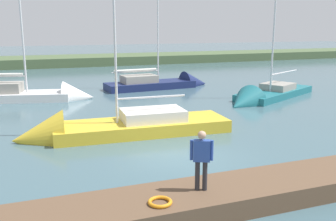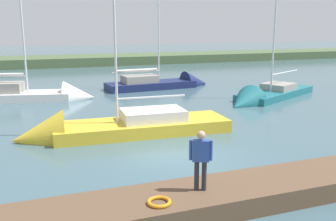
{
  "view_description": "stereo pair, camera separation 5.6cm",
  "coord_description": "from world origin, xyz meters",
  "px_view_note": "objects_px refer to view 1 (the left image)",
  "views": [
    {
      "loc": [
        5.68,
        13.48,
        5.26
      ],
      "look_at": [
        -0.09,
        -2.04,
        1.56
      ],
      "focal_mm": 40.18,
      "sensor_mm": 36.0,
      "label": 1
    },
    {
      "loc": [
        5.62,
        13.5,
        5.26
      ],
      "look_at": [
        -0.09,
        -2.04,
        1.56
      ],
      "focal_mm": 40.18,
      "sensor_mm": 36.0,
      "label": 2
    }
  ],
  "objects_px": {
    "sailboat_far_left": "(263,98)",
    "sailboat_behind_pier": "(36,97)",
    "sailboat_far_right": "(105,132)",
    "sailboat_mid_channel": "(167,85)",
    "person_on_dock": "(202,156)",
    "life_ring_buoy": "(160,202)"
  },
  "relations": [
    {
      "from": "sailboat_far_left",
      "to": "sailboat_behind_pier",
      "type": "height_order",
      "value": "sailboat_behind_pier"
    },
    {
      "from": "sailboat_far_right",
      "to": "sailboat_behind_pier",
      "type": "distance_m",
      "value": 11.43
    },
    {
      "from": "sailboat_mid_channel",
      "to": "sailboat_far_right",
      "type": "bearing_deg",
      "value": -126.32
    },
    {
      "from": "sailboat_far_right",
      "to": "sailboat_mid_channel",
      "type": "distance_m",
      "value": 15.46
    },
    {
      "from": "sailboat_mid_channel",
      "to": "person_on_dock",
      "type": "distance_m",
      "value": 22.88
    },
    {
      "from": "sailboat_far_right",
      "to": "sailboat_far_left",
      "type": "relative_size",
      "value": 1.04
    },
    {
      "from": "sailboat_behind_pier",
      "to": "sailboat_far_left",
      "type": "bearing_deg",
      "value": -7.21
    },
    {
      "from": "life_ring_buoy",
      "to": "sailboat_far_right",
      "type": "bearing_deg",
      "value": -91.76
    },
    {
      "from": "sailboat_far_right",
      "to": "person_on_dock",
      "type": "height_order",
      "value": "sailboat_far_right"
    },
    {
      "from": "sailboat_behind_pier",
      "to": "sailboat_mid_channel",
      "type": "bearing_deg",
      "value": 24.09
    },
    {
      "from": "sailboat_behind_pier",
      "to": "person_on_dock",
      "type": "relative_size",
      "value": 6.26
    },
    {
      "from": "life_ring_buoy",
      "to": "sailboat_far_left",
      "type": "bearing_deg",
      "value": -132.35
    },
    {
      "from": "sailboat_far_left",
      "to": "sailboat_mid_channel",
      "type": "relative_size",
      "value": 0.92
    },
    {
      "from": "sailboat_far_right",
      "to": "sailboat_mid_channel",
      "type": "bearing_deg",
      "value": -118.44
    },
    {
      "from": "sailboat_behind_pier",
      "to": "life_ring_buoy",
      "type": "bearing_deg",
      "value": -69.37
    },
    {
      "from": "sailboat_far_right",
      "to": "sailboat_mid_channel",
      "type": "height_order",
      "value": "sailboat_mid_channel"
    },
    {
      "from": "life_ring_buoy",
      "to": "sailboat_far_right",
      "type": "distance_m",
      "value": 9.0
    },
    {
      "from": "sailboat_far_left",
      "to": "sailboat_behind_pier",
      "type": "xyz_separation_m",
      "value": [
        15.67,
        -5.77,
        0.13
      ]
    },
    {
      "from": "life_ring_buoy",
      "to": "sailboat_far_left",
      "type": "relative_size",
      "value": 0.06
    },
    {
      "from": "sailboat_mid_channel",
      "to": "life_ring_buoy",
      "type": "bearing_deg",
      "value": -115.5
    },
    {
      "from": "sailboat_far_left",
      "to": "sailboat_mid_channel",
      "type": "distance_m",
      "value": 9.19
    },
    {
      "from": "sailboat_far_left",
      "to": "person_on_dock",
      "type": "height_order",
      "value": "sailboat_far_left"
    }
  ]
}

